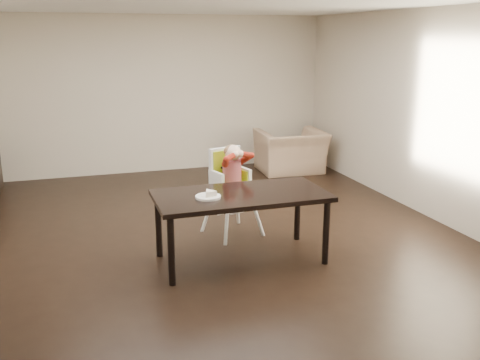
% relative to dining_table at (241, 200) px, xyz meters
% --- Properties ---
extents(ground, '(7.00, 7.00, 0.00)m').
position_rel_dining_table_xyz_m(ground, '(-0.17, 0.72, -0.67)').
color(ground, black).
rests_on(ground, ground).
extents(room_walls, '(6.02, 7.02, 2.71)m').
position_rel_dining_table_xyz_m(room_walls, '(-0.17, 0.72, 1.18)').
color(room_walls, beige).
rests_on(room_walls, ground).
extents(dining_table, '(1.80, 0.90, 0.75)m').
position_rel_dining_table_xyz_m(dining_table, '(0.00, 0.00, 0.00)').
color(dining_table, black).
rests_on(dining_table, ground).
extents(high_chair, '(0.57, 0.57, 1.11)m').
position_rel_dining_table_xyz_m(high_chair, '(0.14, 0.81, 0.11)').
color(high_chair, white).
rests_on(high_chair, ground).
extents(plate, '(0.32, 0.32, 0.07)m').
position_rel_dining_table_xyz_m(plate, '(-0.36, -0.06, 0.11)').
color(plate, white).
rests_on(plate, dining_table).
extents(armchair, '(1.16, 0.79, 0.98)m').
position_rel_dining_table_xyz_m(armchair, '(2.03, 3.42, -0.18)').
color(armchair, tan).
rests_on(armchair, ground).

